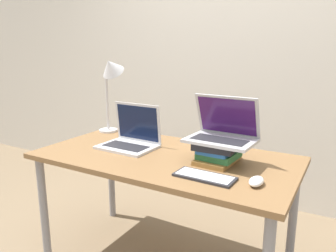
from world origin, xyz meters
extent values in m
cube|color=silver|center=(0.00, 1.60, 1.35)|extent=(8.00, 0.05, 2.70)
cube|color=brown|center=(0.00, 0.39, 0.72)|extent=(1.51, 0.79, 0.03)
cylinder|color=gray|center=(-0.70, 0.06, 0.35)|extent=(0.05, 0.05, 0.70)
cylinder|color=gray|center=(-0.70, 0.73, 0.35)|extent=(0.05, 0.05, 0.70)
cylinder|color=gray|center=(0.70, 0.73, 0.35)|extent=(0.05, 0.05, 0.70)
cube|color=silver|center=(-0.28, 0.40, 0.74)|extent=(0.36, 0.27, 0.02)
cube|color=#232328|center=(-0.28, 0.38, 0.75)|extent=(0.29, 0.14, 0.00)
cube|color=silver|center=(-0.27, 0.51, 0.88)|extent=(0.35, 0.04, 0.26)
cube|color=#0F1938|center=(-0.27, 0.51, 0.87)|extent=(0.31, 0.04, 0.22)
cube|color=olive|center=(0.31, 0.44, 0.75)|extent=(0.20, 0.27, 0.03)
cube|color=#33753D|center=(0.32, 0.44, 0.78)|extent=(0.21, 0.22, 0.04)
cube|color=#235693|center=(0.32, 0.43, 0.81)|extent=(0.18, 0.22, 0.02)
cube|color=black|center=(0.32, 0.42, 0.84)|extent=(0.23, 0.22, 0.04)
cube|color=#B2B2B7|center=(0.33, 0.42, 0.86)|extent=(0.37, 0.26, 0.02)
cube|color=#232328|center=(0.33, 0.40, 0.87)|extent=(0.30, 0.14, 0.00)
cube|color=#B2B2B7|center=(0.34, 0.50, 0.99)|extent=(0.36, 0.11, 0.23)
cube|color=#381451|center=(0.34, 0.49, 0.98)|extent=(0.33, 0.09, 0.20)
cube|color=#28282D|center=(0.34, 0.19, 0.74)|extent=(0.30, 0.14, 0.01)
cube|color=silver|center=(0.34, 0.19, 0.75)|extent=(0.28, 0.11, 0.00)
ellipsoid|color=white|center=(0.59, 0.23, 0.75)|extent=(0.06, 0.11, 0.04)
cylinder|color=silver|center=(-0.66, 0.68, 0.74)|extent=(0.14, 0.14, 0.01)
cylinder|color=silver|center=(-0.66, 0.68, 0.96)|extent=(0.02, 0.02, 0.43)
cone|color=silver|center=(-0.58, 0.64, 1.22)|extent=(0.16, 0.19, 0.17)
camera|label=1|loc=(0.93, -1.20, 1.34)|focal=35.00mm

